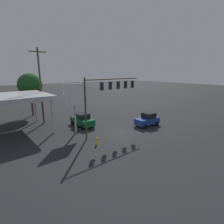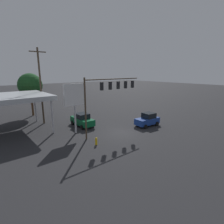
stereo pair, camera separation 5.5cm
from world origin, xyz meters
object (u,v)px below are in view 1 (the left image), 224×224
object	(u,v)px
utility_pole	(41,85)
fire_hydrant	(96,141)
price_sign	(74,97)
hatchback_crossing	(148,120)
sedan_far	(82,120)
street_tree	(30,85)
traffic_signal_assembly	(110,90)

from	to	relation	value
utility_pole	fire_hydrant	size ratio (longest dim) A/B	12.96
price_sign	fire_hydrant	size ratio (longest dim) A/B	7.44
fire_hydrant	price_sign	bearing A→B (deg)	-91.31
hatchback_crossing	fire_hydrant	xyz separation A→B (m)	(9.99, 0.89, -0.51)
hatchback_crossing	sedan_far	size ratio (longest dim) A/B	0.89
street_tree	hatchback_crossing	bearing A→B (deg)	122.93
fire_hydrant	street_tree	bearing A→B (deg)	-85.54
hatchback_crossing	street_tree	world-z (taller)	street_tree
utility_pole	hatchback_crossing	distance (m)	16.96
utility_pole	price_sign	bearing A→B (deg)	103.58
utility_pole	sedan_far	world-z (taller)	utility_pole
traffic_signal_assembly	hatchback_crossing	xyz separation A→B (m)	(-6.30, 1.29, -4.77)
sedan_far	fire_hydrant	size ratio (longest dim) A/B	5.02
fire_hydrant	sedan_far	bearing A→B (deg)	-108.48
price_sign	street_tree	xyz separation A→B (m)	(1.56, -13.61, 0.73)
traffic_signal_assembly	street_tree	distance (m)	17.16
traffic_signal_assembly	price_sign	world-z (taller)	traffic_signal_assembly
sedan_far	fire_hydrant	bearing A→B (deg)	-17.99
traffic_signal_assembly	utility_pole	distance (m)	11.32
hatchback_crossing	street_tree	bearing A→B (deg)	-52.80
fire_hydrant	traffic_signal_assembly	bearing A→B (deg)	-149.44
sedan_far	fire_hydrant	xyz separation A→B (m)	(2.37, 7.08, -0.51)
traffic_signal_assembly	fire_hydrant	xyz separation A→B (m)	(3.69, 2.18, -5.28)
hatchback_crossing	utility_pole	bearing A→B (deg)	-39.86
traffic_signal_assembly	utility_pole	bearing A→B (deg)	-61.96
utility_pole	hatchback_crossing	world-z (taller)	utility_pole
street_tree	fire_hydrant	world-z (taller)	street_tree
price_sign	sedan_far	distance (m)	4.99
utility_pole	hatchback_crossing	xyz separation A→B (m)	(-11.62, 11.28, -5.05)
price_sign	sedan_far	size ratio (longest dim) A/B	1.48
price_sign	fire_hydrant	bearing A→B (deg)	88.69
price_sign	hatchback_crossing	distance (m)	11.37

